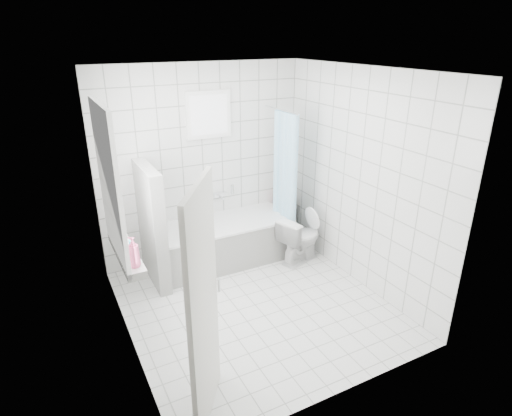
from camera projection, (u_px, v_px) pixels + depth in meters
ground at (255, 305)px, 4.95m from camera, size 3.00×3.00×0.00m
ceiling at (255, 70)px, 3.96m from camera, size 3.00×3.00×0.00m
wall_back at (203, 164)px, 5.68m from camera, size 2.80×0.02×2.60m
wall_front at (347, 264)px, 3.22m from camera, size 2.80×0.02×2.60m
wall_left at (117, 226)px, 3.85m from camera, size 0.02×3.00×2.60m
wall_right at (360, 181)px, 5.05m from camera, size 0.02×3.00×2.60m
window_left at (112, 185)px, 4.01m from camera, size 0.01×0.90×1.40m
window_back at (209, 115)px, 5.44m from camera, size 0.50×0.01×0.50m
window_sill at (126, 253)px, 4.31m from camera, size 0.18×1.02×0.08m
door at (204, 310)px, 3.19m from camera, size 0.48×0.69×2.00m
bathtub at (224, 242)px, 5.81m from camera, size 1.80×0.77×0.58m
partition_wall at (152, 226)px, 5.18m from camera, size 0.15×0.85×1.50m
tiled_ledge at (281, 221)px, 6.47m from camera, size 0.40×0.24×0.55m
toilet at (300, 239)px, 5.80m from camera, size 0.73×0.55×0.66m
curtain_rod at (281, 110)px, 5.50m from camera, size 0.02×0.80×0.02m
shower_curtain at (284, 179)px, 5.73m from camera, size 0.14×0.48×1.78m
tub_faucet at (220, 194)px, 5.91m from camera, size 0.18×0.06×0.06m
sill_bottles at (128, 245)px, 4.14m from camera, size 0.16×0.82×0.30m
ledge_bottles at (283, 197)px, 6.31m from camera, size 0.19×0.14×0.26m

